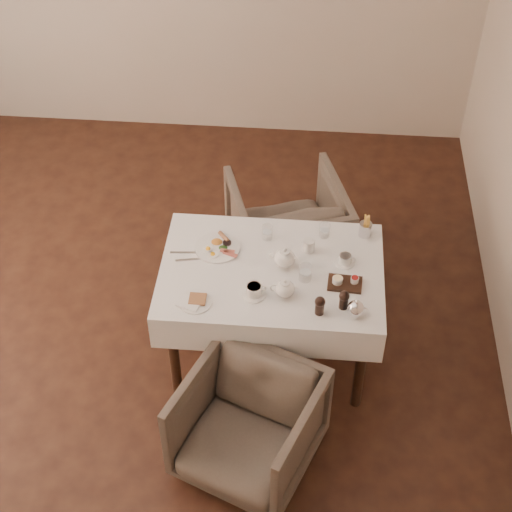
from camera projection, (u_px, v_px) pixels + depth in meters
The scene contains 20 objects.
table at pixel (271, 283), 4.56m from camera, with size 1.28×0.88×0.75m.
armchair_near at pixel (248, 426), 4.23m from camera, with size 0.68×0.70×0.64m, color #51453B.
armchair_far at pixel (287, 227), 5.36m from camera, with size 0.73×0.75×0.69m, color #51453B.
breakfast_plate at pixel (218, 247), 4.60m from camera, with size 0.27×0.27×0.03m.
side_plate at pixel (194, 302), 4.28m from camera, with size 0.20×0.19×0.02m.
teapot_centre at pixel (285, 257), 4.45m from camera, with size 0.17×0.13×0.13m, color white, non-canonical shape.
teapot_front at pixel (285, 288), 4.29m from camera, with size 0.15×0.12×0.12m, color white, non-canonical shape.
creamer at pixel (309, 245), 4.56m from camera, with size 0.07×0.07×0.08m, color white.
teacup_near at pixel (254, 291), 4.31m from camera, with size 0.14×0.14×0.07m.
teacup_far at pixel (345, 259), 4.50m from camera, with size 0.12×0.12×0.06m.
glass_left at pixel (267, 232), 4.64m from camera, with size 0.06×0.06×0.09m, color silver.
glass_mid at pixel (305, 273), 4.39m from camera, with size 0.07×0.07×0.10m, color silver.
glass_right at pixel (324, 230), 4.65m from camera, with size 0.06×0.06×0.09m, color silver.
condiment_board at pixel (345, 283), 4.38m from camera, with size 0.20×0.14×0.05m.
pepper_mill_left at pixel (320, 305), 4.20m from camera, with size 0.06×0.06×0.12m, color black, non-canonical shape.
pepper_mill_right at pixel (344, 300), 4.23m from camera, with size 0.06×0.06×0.12m, color black, non-canonical shape.
silver_pot at pixel (356, 308), 4.18m from camera, with size 0.12×0.09×0.12m, color white, non-canonical shape.
fries_cup at pixel (366, 226), 4.64m from camera, with size 0.08×0.08×0.16m.
cutlery_fork at pixel (187, 253), 4.58m from camera, with size 0.02×0.20×0.00m, color silver.
cutlery_knife at pixel (192, 259), 4.53m from camera, with size 0.02×0.20×0.00m, color silver.
Camera 1 is at (0.98, -3.17, 3.91)m, focal length 55.00 mm.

